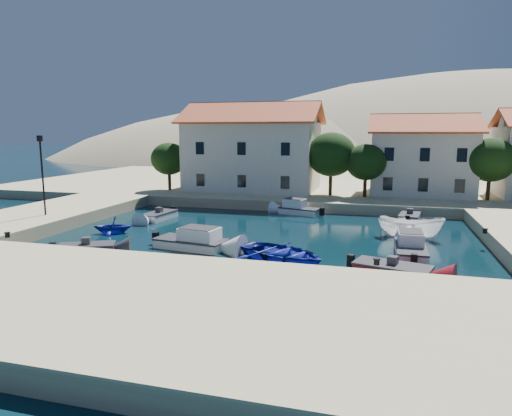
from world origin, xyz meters
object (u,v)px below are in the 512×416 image
(building_left, at_px, (253,146))
(boat_east, at_px, (410,238))
(lamppost, at_px, (42,168))
(rowboat_south, at_px, (282,260))
(cabin_cruiser_east, at_px, (411,248))
(building_mid, at_px, (421,154))
(cabin_cruiser_south, at_px, (191,241))

(building_left, xyz_separation_m, boat_east, (16.21, -16.27, -5.94))
(lamppost, bearing_deg, boat_east, 7.67)
(rowboat_south, height_order, cabin_cruiser_east, cabin_cruiser_east)
(building_mid, xyz_separation_m, cabin_cruiser_east, (-2.03, -22.20, -4.75))
(building_left, distance_m, cabin_cruiser_south, 23.77)
(lamppost, xyz_separation_m, rowboat_south, (20.10, -4.26, -4.75))
(boat_east, bearing_deg, cabin_cruiser_south, 124.68)
(building_mid, height_order, boat_east, building_mid)
(building_left, relative_size, cabin_cruiser_east, 3.32)
(lamppost, height_order, rowboat_south, lamppost)
(cabin_cruiser_south, bearing_deg, lamppost, 175.87)
(building_mid, xyz_separation_m, boat_east, (-1.79, -17.27, -5.22))
(cabin_cruiser_south, bearing_deg, cabin_cruiser_east, 15.91)
(cabin_cruiser_east, distance_m, boat_east, 4.96)
(cabin_cruiser_south, distance_m, cabin_cruiser_east, 13.85)
(lamppost, distance_m, boat_east, 28.36)
(building_left, distance_m, lamppost, 23.10)
(lamppost, distance_m, cabin_cruiser_east, 27.83)
(cabin_cruiser_south, xyz_separation_m, rowboat_south, (6.36, -1.22, -0.48))
(cabin_cruiser_south, relative_size, rowboat_south, 0.90)
(lamppost, height_order, boat_east, lamppost)
(lamppost, xyz_separation_m, cabin_cruiser_east, (27.47, -1.20, -4.28))
(boat_east, bearing_deg, building_mid, 2.95)
(building_left, relative_size, building_mid, 1.40)
(rowboat_south, bearing_deg, lamppost, 104.68)
(lamppost, relative_size, cabin_cruiser_south, 1.25)
(building_mid, height_order, rowboat_south, building_mid)
(building_mid, distance_m, rowboat_south, 27.45)
(building_left, bearing_deg, cabin_cruiser_south, -84.45)
(boat_east, bearing_deg, building_left, 53.76)
(building_mid, distance_m, lamppost, 36.21)
(cabin_cruiser_south, bearing_deg, building_left, 103.86)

